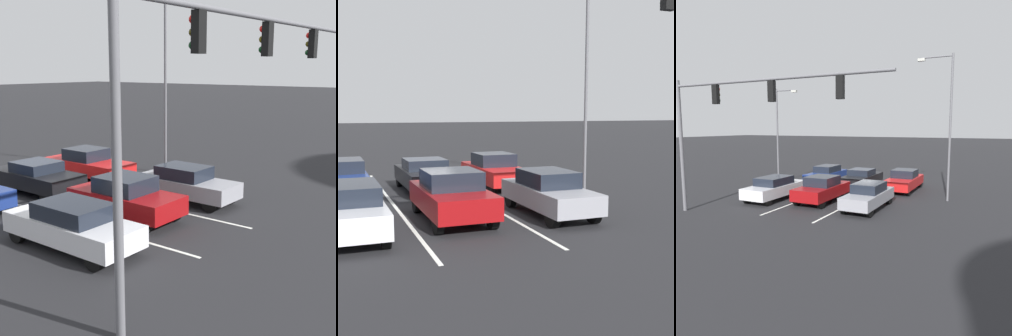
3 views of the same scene
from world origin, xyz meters
TOP-DOWN VIEW (x-y plane):
  - ground_plane at (0.00, 0.00)m, footprint 240.00×240.00m
  - lane_stripe_left_divider at (-1.62, 1.96)m, footprint 0.12×15.92m
  - lane_stripe_center_divider at (1.62, 1.96)m, footprint 0.12×15.92m
  - car_maroon_midlane_front at (0.23, 5.68)m, footprint 1.91×4.32m
  - car_gray_leftlane_front at (-3.03, 6.07)m, footprint 1.70×4.47m
  - car_silver_rightlane_front at (3.37, 6.34)m, footprint 1.80×4.66m
  - car_red_leftlane_second at (-3.39, -0.20)m, footprint 1.87×4.76m
  - car_black_midlane_second at (-0.08, -0.02)m, footprint 1.92×4.60m
  - car_navy_rightlane_second at (3.20, -0.31)m, footprint 1.71×4.59m
  - traffic_signal_gantry at (2.16, 10.91)m, footprint 12.18×0.37m
  - street_lamp_right_shoulder at (6.49, 1.52)m, footprint 1.99×0.24m
  - street_lamp_left_shoulder at (-6.61, 2.06)m, footprint 2.18×0.24m

SIDE VIEW (x-z plane):
  - ground_plane at x=0.00m, z-range 0.00..0.00m
  - lane_stripe_left_divider at x=-1.62m, z-range 0.00..0.01m
  - lane_stripe_center_divider at x=1.62m, z-range 0.00..0.01m
  - car_black_midlane_second at x=-0.08m, z-range 0.02..1.45m
  - car_red_leftlane_second at x=-3.39m, z-range -0.01..1.52m
  - car_navy_rightlane_second at x=3.20m, z-range 0.02..1.51m
  - car_silver_rightlane_front at x=3.37m, z-range 0.03..1.51m
  - car_gray_leftlane_front at x=-3.03m, z-range 0.02..1.52m
  - car_maroon_midlane_front at x=0.23m, z-range 0.01..1.63m
  - street_lamp_right_shoulder at x=6.49m, z-range 0.62..8.28m
  - street_lamp_left_shoulder at x=-6.61m, z-range 0.67..9.75m
  - traffic_signal_gantry at x=2.16m, z-range 1.90..9.05m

